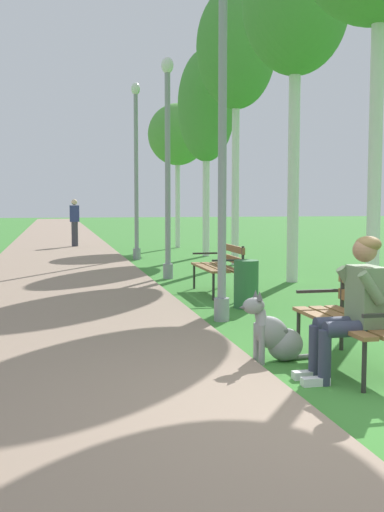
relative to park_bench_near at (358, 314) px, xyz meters
name	(u,v)px	position (x,y,z in m)	size (l,w,h in m)	color
ground_plane	(348,412)	(-0.64, -1.09, -0.51)	(120.00, 120.00, 0.00)	#3D8433
paved_path	(58,237)	(-2.59, 22.91, -0.49)	(3.43, 60.00, 0.04)	gray
park_bench_near	(358,314)	(0.00, 0.00, 0.00)	(0.55, 1.50, 0.85)	olive
park_bench_mid	(220,263)	(-0.01, 4.83, 0.00)	(0.55, 1.50, 0.85)	olive
person_seated_on_near_bench	(354,302)	(-0.21, -0.32, 0.17)	(0.74, 0.49, 1.25)	#33384C
dog_grey	(276,335)	(-0.65, 0.39, -0.25)	(0.83, 0.32, 0.71)	gray
lamp_post_near	(222,141)	(-0.62, 2.50, 1.80)	(0.24, 0.24, 4.47)	gray
lamp_post_mid	(168,166)	(-0.50, 7.05, 1.76)	(0.24, 0.24, 4.39)	gray
lamp_post_far	(136,169)	(-0.58, 11.34, 1.91)	(0.24, 0.24, 4.69)	gray
birch_tree_third	(296,6)	(1.76, 6.03, 4.69)	(2.03, 1.88, 6.60)	silver
birch_tree_fourth	(236,50)	(1.61, 9.44, 4.69)	(1.94, 1.68, 6.71)	silver
birch_tree_fifth	(206,107)	(1.51, 12.01, 3.72)	(1.62, 1.75, 5.84)	silver
birch_tree_sixth	(178,135)	(1.36, 15.45, 3.29)	(2.00, 1.94, 4.85)	silver
litter_bin	(246,284)	(-0.01, 3.37, -0.16)	(0.36, 0.36, 0.70)	#2D6638
pedestrian_distant	(75,223)	(-2.07, 16.31, 0.33)	(0.32, 0.22, 1.65)	#383842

